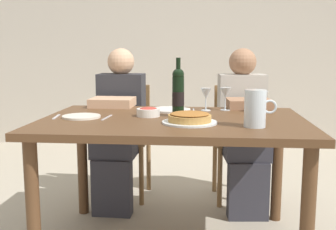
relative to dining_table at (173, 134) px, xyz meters
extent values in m
cube|color=beige|center=(0.00, 2.58, 0.73)|extent=(8.00, 0.10, 2.80)
cube|color=brown|center=(0.00, 0.00, 0.07)|extent=(1.50, 1.00, 0.04)
cylinder|color=brown|center=(-0.67, -0.42, -0.31)|extent=(0.07, 0.07, 0.72)
cylinder|color=brown|center=(0.67, -0.42, -0.31)|extent=(0.07, 0.07, 0.72)
cylinder|color=brown|center=(-0.67, 0.42, -0.31)|extent=(0.07, 0.07, 0.72)
cylinder|color=brown|center=(0.67, 0.42, -0.31)|extent=(0.07, 0.07, 0.72)
cylinder|color=black|center=(0.02, 0.07, 0.21)|extent=(0.07, 0.07, 0.23)
sphere|color=black|center=(0.02, 0.07, 0.34)|extent=(0.07, 0.07, 0.07)
cylinder|color=black|center=(0.02, 0.07, 0.39)|extent=(0.03, 0.03, 0.09)
cylinder|color=black|center=(0.02, 0.07, 0.20)|extent=(0.07, 0.07, 0.08)
cylinder|color=silver|center=(0.43, -0.22, 0.19)|extent=(0.11, 0.11, 0.19)
cylinder|color=silver|center=(0.43, -0.22, 0.15)|extent=(0.10, 0.10, 0.11)
torus|color=silver|center=(0.51, -0.22, 0.20)|extent=(0.07, 0.01, 0.07)
cylinder|color=silver|center=(0.10, -0.14, 0.10)|extent=(0.30, 0.30, 0.01)
cylinder|color=#C18E47|center=(0.10, -0.14, 0.12)|extent=(0.23, 0.23, 0.03)
ellipsoid|color=#9E6028|center=(0.10, -0.14, 0.14)|extent=(0.21, 0.21, 0.02)
cylinder|color=white|center=(-0.15, 0.07, 0.12)|extent=(0.14, 0.14, 0.05)
ellipsoid|color=#B2382D|center=(-0.15, 0.07, 0.13)|extent=(0.11, 0.11, 0.03)
cylinder|color=silver|center=(0.31, 0.36, 0.09)|extent=(0.06, 0.06, 0.00)
cylinder|color=silver|center=(0.31, 0.36, 0.13)|extent=(0.01, 0.01, 0.07)
cone|color=silver|center=(0.31, 0.36, 0.20)|extent=(0.07, 0.07, 0.07)
cylinder|color=silver|center=(0.18, 0.33, 0.09)|extent=(0.06, 0.06, 0.00)
cylinder|color=silver|center=(0.18, 0.33, 0.13)|extent=(0.01, 0.01, 0.07)
cone|color=silver|center=(0.18, 0.33, 0.20)|extent=(0.07, 0.07, 0.07)
cylinder|color=silver|center=(0.54, 0.27, 0.09)|extent=(0.06, 0.06, 0.00)
cylinder|color=silver|center=(0.54, 0.27, 0.13)|extent=(0.01, 0.01, 0.06)
cone|color=silver|center=(0.54, 0.27, 0.19)|extent=(0.07, 0.07, 0.07)
cylinder|color=silver|center=(-0.53, -0.01, 0.10)|extent=(0.22, 0.22, 0.01)
cylinder|color=white|center=(-0.04, 0.31, 0.10)|extent=(0.26, 0.26, 0.01)
cube|color=silver|center=(-0.68, -0.01, 0.09)|extent=(0.04, 0.16, 0.00)
cube|color=silver|center=(-0.38, -0.01, 0.09)|extent=(0.02, 0.18, 0.00)
cube|color=silver|center=(0.11, 0.31, 0.09)|extent=(0.02, 0.18, 0.00)
cube|color=silver|center=(-0.19, 0.31, 0.09)|extent=(0.02, 0.16, 0.00)
cube|color=olive|center=(-0.45, 0.78, -0.21)|extent=(0.41, 0.41, 0.02)
cube|color=olive|center=(-0.45, 0.97, 0.00)|extent=(0.36, 0.04, 0.40)
cylinder|color=olive|center=(-0.62, 0.62, -0.44)|extent=(0.04, 0.04, 0.45)
cylinder|color=olive|center=(-0.28, 0.61, -0.44)|extent=(0.04, 0.04, 0.45)
cylinder|color=olive|center=(-0.62, 0.96, -0.44)|extent=(0.04, 0.04, 0.45)
cylinder|color=olive|center=(-0.28, 0.95, -0.44)|extent=(0.04, 0.04, 0.45)
cube|color=#2D2D33|center=(-0.45, 0.74, 0.05)|extent=(0.34, 0.21, 0.50)
sphere|color=tan|center=(-0.45, 0.74, 0.39)|extent=(0.20, 0.20, 0.20)
cube|color=#33333D|center=(-0.45, 0.55, -0.20)|extent=(0.31, 0.39, 0.14)
cube|color=#33333D|center=(-0.46, 0.40, -0.47)|extent=(0.27, 0.13, 0.40)
cube|color=tan|center=(-0.46, 0.46, 0.12)|extent=(0.29, 0.25, 0.06)
cube|color=olive|center=(0.45, 0.80, -0.21)|extent=(0.43, 0.43, 0.02)
cube|color=olive|center=(0.43, 0.98, 0.00)|extent=(0.36, 0.06, 0.40)
cylinder|color=olive|center=(0.30, 0.62, -0.44)|extent=(0.04, 0.04, 0.45)
cylinder|color=olive|center=(0.63, 0.65, -0.44)|extent=(0.04, 0.04, 0.45)
cylinder|color=olive|center=(0.27, 0.95, -0.44)|extent=(0.04, 0.04, 0.45)
cylinder|color=olive|center=(0.60, 0.98, -0.44)|extent=(0.04, 0.04, 0.45)
cube|color=#B7B2A8|center=(0.45, 0.76, 0.05)|extent=(0.36, 0.23, 0.50)
sphere|color=#9E7051|center=(0.45, 0.76, 0.39)|extent=(0.20, 0.20, 0.20)
cube|color=#33333D|center=(0.47, 0.57, -0.20)|extent=(0.34, 0.41, 0.14)
cube|color=#33333D|center=(0.48, 0.42, -0.47)|extent=(0.28, 0.14, 0.40)
cube|color=#9E7051|center=(0.47, 0.48, 0.12)|extent=(0.31, 0.26, 0.06)
camera|label=1|loc=(0.18, -2.31, 0.48)|focal=44.14mm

